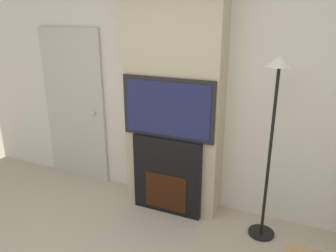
# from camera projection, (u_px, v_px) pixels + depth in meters

# --- Properties ---
(wall_back) EXTENTS (6.00, 0.06, 2.70)m
(wall_back) POSITION_uv_depth(u_px,v_px,m) (181.00, 90.00, 3.70)
(wall_back) COLOR silver
(wall_back) RESTS_ON ground_plane
(chimney_breast) EXTENTS (1.07, 0.32, 2.70)m
(chimney_breast) POSITION_uv_depth(u_px,v_px,m) (174.00, 94.00, 3.53)
(chimney_breast) COLOR #BCAD8E
(chimney_breast) RESTS_ON ground_plane
(fireplace) EXTENTS (0.80, 0.15, 0.90)m
(fireplace) POSITION_uv_depth(u_px,v_px,m) (168.00, 175.00, 3.68)
(fireplace) COLOR black
(fireplace) RESTS_ON ground_plane
(television) EXTENTS (1.03, 0.07, 0.66)m
(television) POSITION_uv_depth(u_px,v_px,m) (168.00, 108.00, 3.43)
(television) COLOR black
(television) RESTS_ON fireplace
(floor_lamp) EXTENTS (0.26, 0.26, 1.83)m
(floor_lamp) POSITION_uv_depth(u_px,v_px,m) (274.00, 112.00, 2.98)
(floor_lamp) COLOR black
(floor_lamp) RESTS_ON ground_plane
(entry_door) EXTENTS (0.92, 0.09, 2.02)m
(entry_door) POSITION_uv_depth(u_px,v_px,m) (75.00, 107.00, 4.33)
(entry_door) COLOR #BCB7AD
(entry_door) RESTS_ON ground_plane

